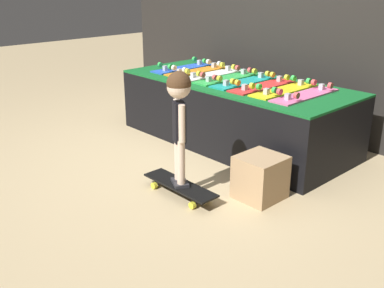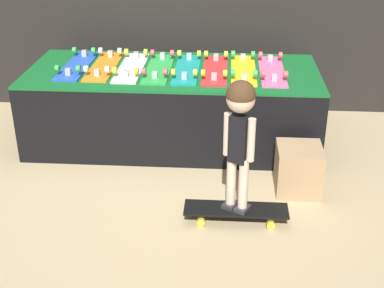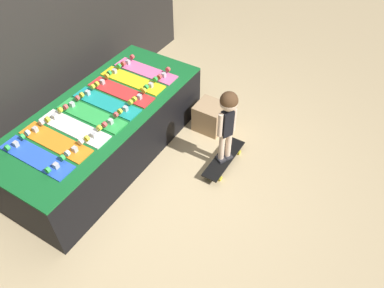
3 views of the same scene
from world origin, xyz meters
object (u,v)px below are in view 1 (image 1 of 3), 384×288
skateboard_white_on_rack (211,74)px  storage_box (260,177)px  skateboard_teal_on_rack (244,81)px  skateboard_red_on_rack (263,85)px  skateboard_orange_on_rack (197,70)px  skateboard_pink_on_rack (305,94)px  skateboard_blue_on_rack (183,67)px  skateboard_on_floor (180,186)px  skateboard_green_on_rack (227,77)px  child (179,107)px  skateboard_yellow_on_rack (284,89)px

skateboard_white_on_rack → storage_box: (1.29, -0.76, -0.47)m
skateboard_teal_on_rack → skateboard_red_on_rack: size_ratio=1.00×
skateboard_orange_on_rack → skateboard_pink_on_rack: (1.34, -0.03, 0.00)m
skateboard_blue_on_rack → skateboard_on_floor: 1.85m
skateboard_green_on_rack → skateboard_pink_on_rack: size_ratio=1.00×
child → skateboard_blue_on_rack: bearing=165.2°
skateboard_yellow_on_rack → storage_box: skateboard_yellow_on_rack is taller
skateboard_white_on_rack → skateboard_green_on_rack: (0.22, -0.01, 0.00)m
skateboard_teal_on_rack → skateboard_yellow_on_rack: same height
skateboard_red_on_rack → child: bearing=-81.2°
skateboard_teal_on_rack → skateboard_on_floor: size_ratio=1.13×
skateboard_blue_on_rack → skateboard_orange_on_rack: same height
skateboard_yellow_on_rack → storage_box: bearing=-63.1°
skateboard_yellow_on_rack → skateboard_pink_on_rack: (0.22, -0.01, 0.00)m
skateboard_pink_on_rack → skateboard_teal_on_rack: bearing=-179.7°
skateboard_green_on_rack → skateboard_blue_on_rack: bearing=177.6°
skateboard_on_floor → storage_box: size_ratio=2.02×
skateboard_teal_on_rack → skateboard_red_on_rack: 0.22m
skateboard_orange_on_rack → skateboard_teal_on_rack: size_ratio=1.00×
skateboard_teal_on_rack → skateboard_red_on_rack: bearing=-0.7°
skateboard_white_on_rack → skateboard_on_floor: bearing=-54.1°
skateboard_pink_on_rack → child: 1.20m
skateboard_orange_on_rack → skateboard_yellow_on_rack: same height
skateboard_orange_on_rack → skateboard_red_on_rack: same height
skateboard_pink_on_rack → skateboard_on_floor: 1.33m
skateboard_red_on_rack → child: 1.18m
skateboard_green_on_rack → child: (0.63, -1.17, 0.06)m
skateboard_blue_on_rack → skateboard_green_on_rack: (0.67, -0.03, 0.00)m
skateboard_pink_on_rack → storage_box: size_ratio=2.27×
skateboard_red_on_rack → skateboard_on_floor: bearing=-81.2°
skateboard_red_on_rack → skateboard_orange_on_rack: bearing=177.9°
skateboard_green_on_rack → skateboard_on_floor: (0.63, -1.17, -0.56)m
skateboard_yellow_on_rack → skateboard_on_floor: skateboard_yellow_on_rack is taller
skateboard_orange_on_rack → storage_box: size_ratio=2.27×
skateboard_blue_on_rack → child: size_ratio=0.87×
skateboard_green_on_rack → child: 1.33m
skateboard_white_on_rack → skateboard_pink_on_rack: (1.12, -0.01, 0.00)m
skateboard_pink_on_rack → skateboard_on_floor: (-0.27, -1.17, -0.56)m
skateboard_orange_on_rack → skateboard_green_on_rack: (0.45, -0.03, 0.00)m
storage_box → skateboard_green_on_rack: bearing=144.7°
child → storage_box: 0.80m
skateboard_teal_on_rack → skateboard_on_floor: bearing=-70.9°
skateboard_red_on_rack → skateboard_on_floor: skateboard_red_on_rack is taller
skateboard_green_on_rack → storage_box: 1.38m
storage_box → skateboard_teal_on_rack: bearing=138.1°
skateboard_green_on_rack → skateboard_pink_on_rack: same height
skateboard_blue_on_rack → skateboard_teal_on_rack: 0.90m
skateboard_yellow_on_rack → skateboard_on_floor: bearing=-92.1°
skateboard_white_on_rack → skateboard_yellow_on_rack: bearing=0.2°
skateboard_orange_on_rack → child: 1.61m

